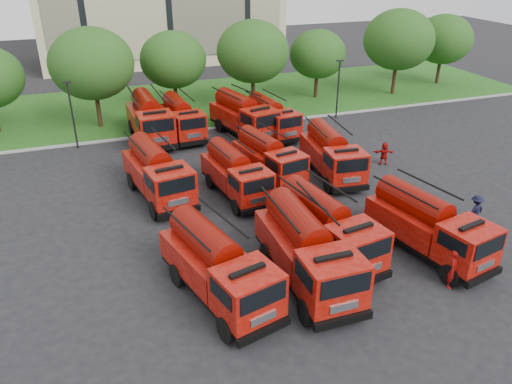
% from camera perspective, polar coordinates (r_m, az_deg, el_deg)
% --- Properties ---
extents(ground, '(140.00, 140.00, 0.00)m').
position_cam_1_polar(ground, '(26.66, 3.48, -5.18)').
color(ground, black).
rests_on(ground, ground).
extents(lawn, '(70.00, 16.00, 0.12)m').
position_cam_1_polar(lawn, '(49.64, -8.36, 10.01)').
color(lawn, '#144913').
rests_on(lawn, ground).
extents(curb, '(70.00, 0.30, 0.14)m').
position_cam_1_polar(curb, '(42.10, -6.03, 7.12)').
color(curb, gray).
rests_on(curb, ground).
extents(tree_2, '(6.72, 6.72, 8.22)m').
position_cam_1_polar(tree_2, '(43.15, -18.26, 13.75)').
color(tree_2, '#382314').
rests_on(tree_2, ground).
extents(tree_3, '(5.88, 5.88, 7.19)m').
position_cam_1_polar(tree_3, '(46.43, -9.45, 14.68)').
color(tree_3, '#382314').
rests_on(tree_3, ground).
extents(tree_4, '(6.55, 6.55, 8.01)m').
position_cam_1_polar(tree_4, '(46.66, -0.36, 15.75)').
color(tree_4, '#382314').
rests_on(tree_4, ground).
extents(tree_5, '(5.46, 5.46, 6.68)m').
position_cam_1_polar(tree_5, '(50.41, 7.07, 15.37)').
color(tree_5, '#382314').
rests_on(tree_5, ground).
extents(tree_6, '(6.89, 6.89, 8.42)m').
position_cam_1_polar(tree_6, '(52.98, 16.01, 16.39)').
color(tree_6, '#382314').
rests_on(tree_6, ground).
extents(tree_7, '(6.05, 6.05, 7.39)m').
position_cam_1_polar(tree_7, '(58.86, 20.64, 16.02)').
color(tree_7, '#382314').
rests_on(tree_7, ground).
extents(lamp_post_0, '(0.60, 0.25, 5.11)m').
position_cam_1_polar(lamp_post_0, '(39.57, -20.31, 8.64)').
color(lamp_post_0, black).
rests_on(lamp_post_0, ground).
extents(lamp_post_1, '(0.60, 0.25, 5.11)m').
position_cam_1_polar(lamp_post_1, '(44.83, 9.38, 11.91)').
color(lamp_post_1, black).
rests_on(lamp_post_1, ground).
extents(fire_truck_0, '(4.08, 7.39, 3.20)m').
position_cam_1_polar(fire_truck_0, '(21.66, -4.38, -8.46)').
color(fire_truck_0, black).
rests_on(fire_truck_0, ground).
extents(fire_truck_1, '(2.73, 7.33, 3.33)m').
position_cam_1_polar(fire_truck_1, '(22.61, 5.80, -6.65)').
color(fire_truck_1, black).
rests_on(fire_truck_1, ground).
extents(fire_truck_2, '(3.42, 7.18, 3.14)m').
position_cam_1_polar(fire_truck_2, '(24.69, 8.04, -3.95)').
color(fire_truck_2, black).
rests_on(fire_truck_2, ground).
extents(fire_truck_3, '(3.68, 7.17, 3.11)m').
position_cam_1_polar(fire_truck_3, '(26.02, 19.07, -3.61)').
color(fire_truck_3, black).
rests_on(fire_truck_3, ground).
extents(fire_truck_4, '(3.55, 7.39, 3.23)m').
position_cam_1_polar(fire_truck_4, '(30.63, -11.23, 2.20)').
color(fire_truck_4, black).
rests_on(fire_truck_4, ground).
extents(fire_truck_5, '(3.00, 6.60, 2.90)m').
position_cam_1_polar(fire_truck_5, '(30.33, -2.35, 2.12)').
color(fire_truck_5, black).
rests_on(fire_truck_5, ground).
extents(fire_truck_6, '(3.38, 6.63, 2.88)m').
position_cam_1_polar(fire_truck_6, '(32.62, 1.40, 3.94)').
color(fire_truck_6, black).
rests_on(fire_truck_6, ground).
extents(fire_truck_7, '(3.02, 6.98, 3.08)m').
position_cam_1_polar(fire_truck_7, '(33.34, 8.65, 4.34)').
color(fire_truck_7, black).
rests_on(fire_truck_7, ground).
extents(fire_truck_8, '(2.98, 7.61, 3.42)m').
position_cam_1_polar(fire_truck_8, '(40.11, -12.07, 8.17)').
color(fire_truck_8, black).
rests_on(fire_truck_8, ground).
extents(fire_truck_9, '(2.84, 6.78, 3.01)m').
position_cam_1_polar(fire_truck_9, '(40.51, -8.54, 8.35)').
color(fire_truck_9, black).
rests_on(fire_truck_9, ground).
extents(fire_truck_10, '(4.10, 7.59, 3.28)m').
position_cam_1_polar(fire_truck_10, '(40.18, -1.44, 8.69)').
color(fire_truck_10, black).
rests_on(fire_truck_10, ground).
extents(fire_truck_11, '(2.99, 6.60, 2.90)m').
position_cam_1_polar(fire_truck_11, '(40.44, 1.73, 8.51)').
color(fire_truck_11, black).
rests_on(fire_truck_11, ground).
extents(firefighter_0, '(0.84, 0.74, 1.91)m').
position_cam_1_polar(firefighter_0, '(24.77, 21.36, -10.00)').
color(firefighter_0, '#A10D0C').
rests_on(firefighter_0, ground).
extents(firefighter_1, '(0.97, 0.54, 1.98)m').
position_cam_1_polar(firefighter_1, '(22.50, 6.04, -12.14)').
color(firefighter_1, '#A10D0C').
rests_on(firefighter_1, ground).
extents(firefighter_2, '(0.75, 1.12, 1.77)m').
position_cam_1_polar(firefighter_2, '(29.21, 19.38, -3.74)').
color(firefighter_2, black).
rests_on(firefighter_2, ground).
extents(firefighter_3, '(1.23, 0.78, 1.78)m').
position_cam_1_polar(firefighter_3, '(30.29, 23.48, -3.39)').
color(firefighter_3, black).
rests_on(firefighter_3, ground).
extents(firefighter_4, '(0.88, 0.72, 1.55)m').
position_cam_1_polar(firefighter_4, '(25.28, -9.07, -7.47)').
color(firefighter_4, black).
rests_on(firefighter_4, ground).
extents(firefighter_5, '(1.63, 1.13, 1.61)m').
position_cam_1_polar(firefighter_5, '(36.41, 14.29, 3.10)').
color(firefighter_5, '#A10D0C').
rests_on(firefighter_5, ground).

